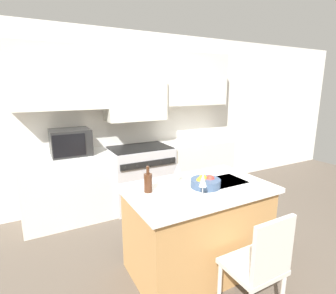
{
  "coord_description": "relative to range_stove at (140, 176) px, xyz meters",
  "views": [
    {
      "loc": [
        -1.49,
        -1.75,
        1.85
      ],
      "look_at": [
        -0.04,
        0.92,
        1.15
      ],
      "focal_mm": 28.0,
      "sensor_mm": 36.0,
      "label": 1
    }
  ],
  "objects": [
    {
      "name": "back_cabinetry",
      "position": [
        0.0,
        0.27,
        1.12
      ],
      "size": [
        10.0,
        0.46,
        2.7
      ],
      "color": "silver",
      "rests_on": "ground_plane"
    },
    {
      "name": "wine_glass_far",
      "position": [
        -0.2,
        -1.49,
        0.57
      ],
      "size": [
        0.07,
        0.07,
        0.21
      ],
      "color": "white",
      "rests_on": "kitchen_island"
    },
    {
      "name": "back_counter",
      "position": [
        0.0,
        0.02,
        -0.0
      ],
      "size": [
        3.35,
        0.62,
        0.95
      ],
      "color": "silver",
      "rests_on": "ground_plane"
    },
    {
      "name": "wine_bottle",
      "position": [
        -0.57,
        -1.58,
        0.52
      ],
      "size": [
        0.08,
        0.08,
        0.25
      ],
      "color": "#422314",
      "rests_on": "kitchen_island"
    },
    {
      "name": "wine_glass_near",
      "position": [
        -0.18,
        -1.89,
        0.57
      ],
      "size": [
        0.07,
        0.07,
        0.21
      ],
      "color": "white",
      "rests_on": "kitchen_island"
    },
    {
      "name": "range_stove",
      "position": [
        0.0,
        0.0,
        0.0
      ],
      "size": [
        0.94,
        0.7,
        0.95
      ],
      "color": "#B7B7BC",
      "rests_on": "ground_plane"
    },
    {
      "name": "fruit_bowl",
      "position": [
        -0.03,
        -1.73,
        0.48
      ],
      "size": [
        0.29,
        0.29,
        0.11
      ],
      "color": "#384C6B",
      "rests_on": "kitchen_island"
    },
    {
      "name": "kitchen_island",
      "position": [
        -0.08,
        -1.69,
        -0.02
      ],
      "size": [
        1.41,
        0.88,
        0.9
      ],
      "color": "#B7844C",
      "rests_on": "ground_plane"
    },
    {
      "name": "microwave",
      "position": [
        -1.0,
        0.02,
        0.65
      ],
      "size": [
        0.51,
        0.42,
        0.35
      ],
      "color": "black",
      "rests_on": "back_counter"
    },
    {
      "name": "ground_plane",
      "position": [
        0.0,
        -1.92,
        -0.47
      ],
      "size": [
        10.0,
        10.0,
        0.0
      ],
      "primitive_type": "plane",
      "color": "brown"
    },
    {
      "name": "island_chair",
      "position": [
        -0.02,
        -2.45,
        0.05
      ],
      "size": [
        0.42,
        0.4,
        0.93
      ],
      "color": "beige",
      "rests_on": "ground_plane"
    }
  ]
}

